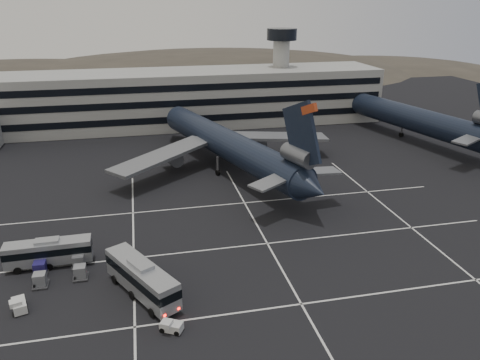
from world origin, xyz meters
The scene contains 11 objects.
ground centered at (0.00, 0.00, 0.00)m, with size 260.00×260.00×0.00m, color black.
lane_markings centered at (0.95, 0.72, 0.01)m, with size 90.00×55.62×0.01m.
terminal centered at (-2.95, 71.14, 6.93)m, with size 125.00×26.00×24.00m.
hills centered at (17.99, 170.00, -12.07)m, with size 352.00×180.00×44.00m.
trijet_main centered at (12.50, 34.05, 5.25)m, with size 45.20×56.34×18.08m.
trijet_far centered at (58.18, 47.12, 5.43)m, with size 21.98×57.17×18.08m.
bus_near centered at (-5.00, -4.42, 2.31)m, with size 8.18×11.81×4.22m.
bus_far centered at (-16.25, 4.46, 2.02)m, with size 10.49×2.83×3.69m.
tug_a centered at (-18.06, -4.52, 0.69)m, with size 2.13×2.75×1.57m.
tug_b centered at (-2.26, -11.42, 0.62)m, with size 2.54×2.21×1.40m.
uld_cluster centered at (-15.33, 3.64, 0.81)m, with size 7.72×10.18×1.66m.
Camera 1 is at (-3.88, -50.58, 31.50)m, focal length 35.00 mm.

